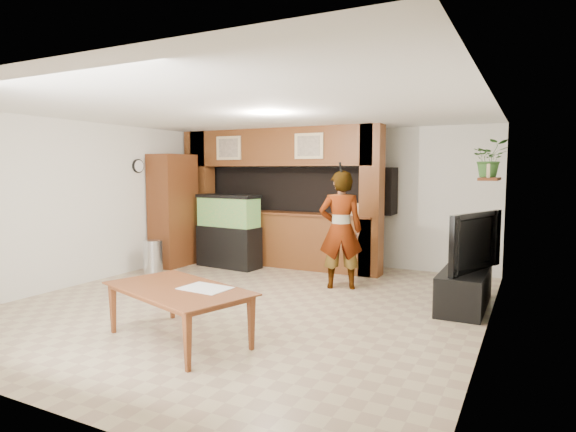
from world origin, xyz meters
The scene contains 20 objects.
floor centered at (0.00, 0.00, 0.00)m, with size 6.50×6.50×0.00m, color tan.
ceiling centered at (0.00, 0.00, 2.60)m, with size 6.50×6.50×0.00m, color white.
wall_back centered at (0.00, 3.25, 1.30)m, with size 6.00×6.00×0.00m, color silver.
wall_left centered at (-3.00, 0.00, 1.30)m, with size 6.50×6.50×0.00m, color silver.
wall_right centered at (3.00, 0.00, 1.30)m, with size 6.50×6.50×0.00m, color silver.
partition centered at (-0.95, 2.64, 1.31)m, with size 4.20×0.99×2.60m.
wall_clock centered at (-2.97, 1.00, 1.90)m, with size 0.05×0.25×0.25m.
wall_shelf centered at (2.85, 1.95, 1.70)m, with size 0.25×0.90×0.04m, color brown.
pantry_cabinet centered at (-2.70, 1.61, 1.06)m, with size 0.53×0.87×2.12m, color brown.
trash_can centered at (-2.47, 0.79, 0.30)m, with size 0.33×0.33×0.61m, color #B2B2B7.
aquarium centered at (-1.67, 1.95, 0.67)m, with size 1.24×0.46×1.37m.
tv_stand centered at (2.65, 1.18, 0.25)m, with size 0.56×1.52×0.51m, color black.
television centered at (2.65, 1.18, 0.89)m, with size 1.34×0.18×0.77m, color black.
photo_frame centered at (2.85, 1.61, 1.82)m, with size 0.03×0.14×0.19m, color #C8B485.
potted_plant centered at (2.82, 2.19, 1.99)m, with size 0.49×0.43×0.55m, color #336729.
person centered at (0.80, 1.38, 0.91)m, with size 0.66×0.44×1.82m, color tan.
microphone centered at (0.85, 1.22, 1.87)m, with size 0.04×0.04×0.16m, color black.
dining_table centered at (0.09, -1.63, 0.29)m, with size 1.66×0.92×0.58m, color brown.
newspaper_a centered at (0.39, -1.51, 0.59)m, with size 0.51×0.37×0.01m, color silver.
counter_box centered at (0.68, 2.45, 1.14)m, with size 0.31×0.21×0.21m, color tan.
Camera 1 is at (3.43, -5.52, 1.82)m, focal length 30.00 mm.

